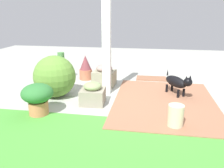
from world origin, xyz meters
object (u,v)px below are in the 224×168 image
object	(u,v)px
terracotta_pot_spiky	(86,68)
doormat	(151,78)
porch_pillar	(107,41)
terracotta_pot_broad	(38,96)
ceramic_urn	(176,116)
stone_planter_mid	(93,94)
dog	(177,82)
round_shrub	(55,77)
stone_planter_nearest	(104,76)
terracotta_pot_tall	(62,70)

from	to	relation	value
terracotta_pot_spiky	doormat	size ratio (longest dim) A/B	0.82
porch_pillar	doormat	size ratio (longest dim) A/B	2.92
terracotta_pot_broad	ceramic_urn	xyz separation A→B (m)	(-2.11, 0.07, -0.14)
porch_pillar	ceramic_urn	world-z (taller)	porch_pillar
stone_planter_mid	dog	xyz separation A→B (m)	(-1.50, -0.67, 0.10)
round_shrub	terracotta_pot_broad	world-z (taller)	round_shrub
porch_pillar	doormat	distance (m)	1.77
terracotta_pot_spiky	doormat	distance (m)	1.60
porch_pillar	dog	size ratio (longest dim) A/B	3.25
terracotta_pot_broad	terracotta_pot_spiky	xyz separation A→B (m)	(-0.20, -2.06, -0.03)
dog	ceramic_urn	world-z (taller)	dog
terracotta_pot_broad	doormat	bearing A→B (deg)	-126.88
porch_pillar	terracotta_pot_spiky	xyz separation A→B (m)	(0.68, -0.86, -0.76)
porch_pillar	stone_planter_nearest	xyz separation A→B (m)	(0.14, -0.45, -0.82)
ceramic_urn	terracotta_pot_broad	bearing A→B (deg)	-1.99
terracotta_pot_spiky	terracotta_pot_tall	xyz separation A→B (m)	(0.56, 0.11, -0.04)
terracotta_pot_spiky	dog	world-z (taller)	terracotta_pot_spiky
porch_pillar	stone_planter_mid	distance (m)	1.07
dog	terracotta_pot_tall	bearing A→B (deg)	-15.21
porch_pillar	terracotta_pot_tall	xyz separation A→B (m)	(1.23, -0.75, -0.81)
round_shrub	dog	distance (m)	2.34
round_shrub	ceramic_urn	size ratio (longest dim) A/B	2.41
stone_planter_mid	ceramic_urn	size ratio (longest dim) A/B	1.31
doormat	ceramic_urn	bearing A→B (deg)	98.36
terracotta_pot_spiky	stone_planter_nearest	bearing A→B (deg)	142.24
stone_planter_nearest	round_shrub	distance (m)	1.15
round_shrub	terracotta_pot_spiky	size ratio (longest dim) A/B	1.36
stone_planter_mid	terracotta_pot_tall	world-z (taller)	terracotta_pot_tall
round_shrub	terracotta_pot_tall	bearing A→B (deg)	-74.83
dog	porch_pillar	bearing A→B (deg)	1.83
round_shrub	terracotta_pot_spiky	bearing A→B (deg)	-101.47
stone_planter_mid	ceramic_urn	xyz separation A→B (m)	(-1.36, 0.64, -0.02)
porch_pillar	terracotta_pot_spiky	size ratio (longest dim) A/B	3.56
porch_pillar	doormat	xyz separation A→B (m)	(-0.88, -1.14, -1.02)
stone_planter_nearest	stone_planter_mid	distance (m)	1.07
terracotta_pot_broad	terracotta_pot_tall	bearing A→B (deg)	-79.56
stone_planter_nearest	terracotta_pot_spiky	bearing A→B (deg)	-37.76
terracotta_pot_broad	terracotta_pot_tall	size ratio (longest dim) A/B	0.77
round_shrub	terracotta_pot_spiky	world-z (taller)	round_shrub
terracotta_pot_tall	stone_planter_mid	bearing A→B (deg)	128.71
dog	ceramic_urn	size ratio (longest dim) A/B	1.95
stone_planter_mid	terracotta_pot_broad	bearing A→B (deg)	37.56
porch_pillar	stone_planter_mid	world-z (taller)	porch_pillar
round_shrub	terracotta_pot_broad	size ratio (longest dim) A/B	1.57
porch_pillar	ceramic_urn	size ratio (longest dim) A/B	6.32
stone_planter_nearest	stone_planter_mid	bearing A→B (deg)	90.52
stone_planter_mid	round_shrub	xyz separation A→B (m)	(0.80, -0.25, 0.21)
stone_planter_mid	terracotta_pot_tall	distance (m)	1.76
stone_planter_nearest	terracotta_pot_broad	bearing A→B (deg)	65.93
stone_planter_nearest	terracotta_pot_tall	xyz separation A→B (m)	(1.09, -0.30, 0.01)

